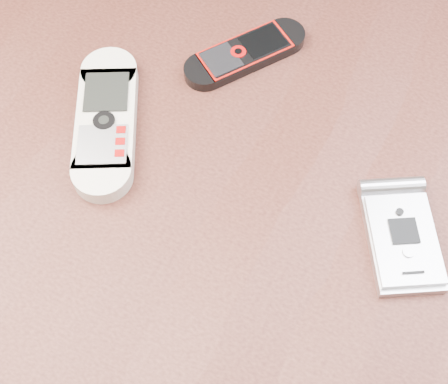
% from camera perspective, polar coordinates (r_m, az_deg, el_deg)
% --- Properties ---
extents(ground, '(4.00, 4.00, 0.00)m').
position_cam_1_polar(ground, '(1.26, -0.22, -16.74)').
color(ground, '#472B19').
rests_on(ground, ground).
extents(table, '(1.20, 0.80, 0.75)m').
position_cam_1_polar(table, '(0.64, -0.41, -4.79)').
color(table, black).
rests_on(table, ground).
extents(nokia_white, '(0.12, 0.17, 0.02)m').
position_cam_1_polar(nokia_white, '(0.59, -10.74, 6.43)').
color(nokia_white, silver).
rests_on(nokia_white, table).
extents(nokia_black_red, '(0.11, 0.13, 0.01)m').
position_cam_1_polar(nokia_black_red, '(0.63, 1.96, 12.56)').
color(nokia_black_red, black).
rests_on(nokia_black_red, table).
extents(motorola_razr, '(0.10, 0.12, 0.02)m').
position_cam_1_polar(motorola_razr, '(0.54, 16.01, -4.04)').
color(motorola_razr, silver).
rests_on(motorola_razr, table).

